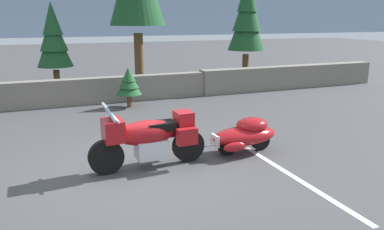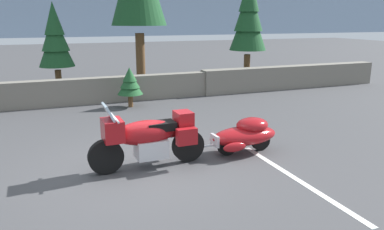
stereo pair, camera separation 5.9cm
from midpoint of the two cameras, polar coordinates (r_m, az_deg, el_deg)
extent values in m
plane|color=#424244|center=(7.43, -8.23, -8.07)|extent=(80.00, 80.00, 0.00)
cube|color=slate|center=(13.28, -14.75, 3.58)|extent=(8.00, 0.44, 0.88)
cube|color=slate|center=(16.25, 14.58, 5.60)|extent=(8.00, 0.55, 0.93)
cylinder|color=black|center=(7.20, -13.09, -6.23)|extent=(0.66, 0.16, 0.66)
cylinder|color=black|center=(7.63, -0.79, -4.66)|extent=(0.66, 0.16, 0.66)
cube|color=silver|center=(7.37, -6.39, -5.04)|extent=(0.61, 0.46, 0.36)
ellipsoid|color=maroon|center=(7.24, -7.22, -2.67)|extent=(1.21, 0.47, 0.48)
cube|color=maroon|center=(7.07, -12.13, -2.29)|extent=(0.37, 0.53, 0.40)
cube|color=#9EB7C6|center=(6.98, -12.67, 0.27)|extent=(0.20, 0.44, 0.34)
cube|color=black|center=(7.30, -4.99, -1.66)|extent=(0.57, 0.37, 0.16)
cube|color=maroon|center=(7.42, -1.52, -0.52)|extent=(0.33, 0.41, 0.28)
cube|color=maroon|center=(7.22, -0.99, -3.28)|extent=(0.40, 0.17, 0.32)
cube|color=maroon|center=(7.75, -2.67, -2.04)|extent=(0.40, 0.17, 0.32)
cylinder|color=silver|center=(7.02, -11.82, -0.45)|extent=(0.06, 0.70, 0.04)
cylinder|color=silver|center=(7.13, -12.81, -4.30)|extent=(0.26, 0.08, 0.54)
cylinder|color=black|center=(8.03, 5.17, -4.56)|extent=(0.44, 0.11, 0.44)
cylinder|color=black|center=(8.44, 10.12, -3.79)|extent=(0.44, 0.11, 0.44)
ellipsoid|color=maroon|center=(8.18, 7.74, -3.11)|extent=(1.52, 0.72, 0.40)
ellipsoid|color=maroon|center=(8.21, 8.88, -1.48)|extent=(0.73, 0.58, 0.32)
cube|color=silver|center=(7.86, 3.27, -3.88)|extent=(0.07, 0.32, 0.24)
ellipsoid|color=maroon|center=(7.75, 6.30, -4.84)|extent=(0.52, 0.15, 0.20)
ellipsoid|color=maroon|center=(8.28, 4.13, -3.51)|extent=(0.52, 0.15, 0.20)
cylinder|color=silver|center=(7.73, 0.66, -4.88)|extent=(0.70, 0.07, 0.05)
cylinder|color=brown|center=(15.50, -8.12, 7.99)|extent=(0.36, 0.36, 2.26)
cylinder|color=brown|center=(16.34, 7.94, 6.72)|extent=(0.27, 0.27, 1.36)
cone|color=#194723|center=(16.20, 8.18, 13.50)|extent=(1.53, 1.53, 2.14)
cone|color=#194723|center=(16.20, 8.26, 15.78)|extent=(1.19, 1.19, 1.88)
cylinder|color=brown|center=(14.85, -19.82, 4.53)|extent=(0.23, 0.23, 0.99)
cone|color=#194723|center=(14.69, -20.29, 9.93)|extent=(1.27, 1.27, 1.56)
cone|color=#194723|center=(14.67, -20.45, 11.75)|extent=(0.98, 0.98, 1.37)
cone|color=#194723|center=(14.67, -20.62, 13.59)|extent=(0.70, 0.70, 1.17)
cylinder|color=brown|center=(12.52, -9.58, 2.06)|extent=(0.16, 0.16, 0.38)
cone|color=#1E5128|center=(12.42, -9.68, 4.47)|extent=(0.83, 0.83, 0.59)
cone|color=#1E5128|center=(12.39, -9.71, 5.28)|extent=(0.64, 0.64, 0.52)
cone|color=#1E5128|center=(12.37, -9.75, 6.10)|extent=(0.46, 0.46, 0.45)
cube|color=silver|center=(7.19, 15.27, -9.22)|extent=(0.12, 3.60, 0.01)
camera|label=1|loc=(0.03, -90.21, -0.06)|focal=35.23mm
camera|label=2|loc=(0.03, 89.79, 0.06)|focal=35.23mm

